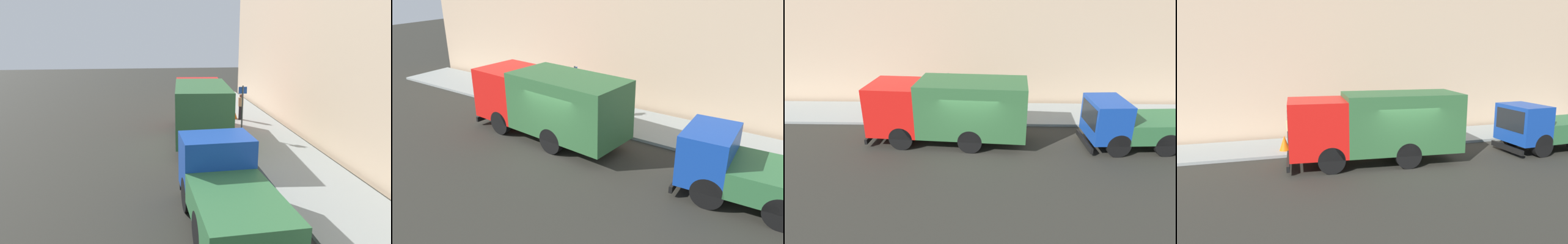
% 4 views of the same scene
% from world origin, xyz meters
% --- Properties ---
extents(ground, '(80.00, 80.00, 0.00)m').
position_xyz_m(ground, '(0.00, 0.00, 0.00)').
color(ground, '#2D2C26').
extents(sidewalk, '(3.32, 30.00, 0.13)m').
position_xyz_m(sidewalk, '(4.66, 0.00, 0.07)').
color(sidewalk, '#959B98').
rests_on(sidewalk, ground).
extents(building_facade, '(0.50, 30.00, 9.94)m').
position_xyz_m(building_facade, '(6.82, 0.00, 4.97)').
color(building_facade, '#D3B290').
rests_on(building_facade, ground).
extents(large_utility_truck, '(3.00, 7.46, 3.00)m').
position_xyz_m(large_utility_truck, '(1.20, 1.02, 1.70)').
color(large_utility_truck, red).
rests_on(large_utility_truck, ground).
extents(small_flatbed_truck, '(2.45, 5.10, 2.28)m').
position_xyz_m(small_flatbed_truck, '(0.82, -7.35, 1.12)').
color(small_flatbed_truck, '#1541A7').
rests_on(small_flatbed_truck, ground).
extents(pedestrian_walking, '(0.43, 0.43, 1.60)m').
position_xyz_m(pedestrian_walking, '(4.20, 4.43, 0.98)').
color(pedestrian_walking, black).
rests_on(pedestrian_walking, sidewalk).
extents(traffic_cone_orange, '(0.50, 0.50, 0.71)m').
position_xyz_m(traffic_cone_orange, '(3.82, 4.71, 0.49)').
color(traffic_cone_orange, orange).
rests_on(traffic_cone_orange, sidewalk).
extents(street_sign_post, '(0.44, 0.08, 2.60)m').
position_xyz_m(street_sign_post, '(3.47, 1.27, 1.67)').
color(street_sign_post, '#4C5156').
rests_on(street_sign_post, sidewalk).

